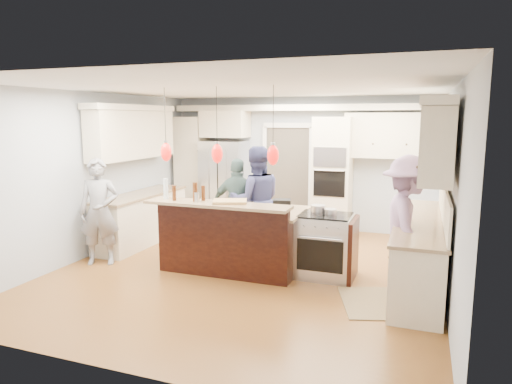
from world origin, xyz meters
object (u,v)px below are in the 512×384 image
person_bar_end (99,212)px  person_far_left (256,201)px  kitchen_island (235,237)px  island_range (327,246)px  refrigerator (225,183)px

person_bar_end → person_far_left: person_far_left is taller
kitchen_island → island_range: (1.41, 0.08, -0.03)m
person_bar_end → kitchen_island: bearing=-10.0°
refrigerator → person_bar_end: refrigerator is taller
island_range → person_far_left: bearing=152.4°
kitchen_island → person_bar_end: bearing=-165.1°
person_far_left → refrigerator: bearing=-80.8°
person_bar_end → island_range: bearing=-14.7°
person_bar_end → person_far_left: bearing=7.1°
island_range → person_far_left: (-1.34, 0.70, 0.46)m
refrigerator → person_far_left: size_ratio=0.99×
island_range → person_far_left: size_ratio=0.50×
kitchen_island → person_bar_end: person_bar_end is taller
refrigerator → island_range: refrigerator is taller
refrigerator → island_range: 3.71m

